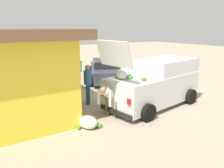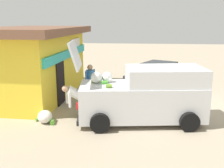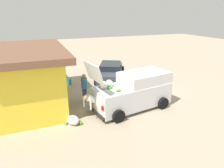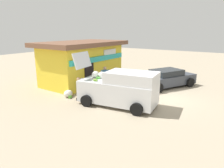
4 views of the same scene
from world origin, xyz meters
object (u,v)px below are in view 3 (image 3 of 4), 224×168
unloaded_banana_pile (73,120)px  paint_bucket (69,82)px  storefront_bar (29,76)px  delivery_van (134,91)px  customer_bending (91,102)px  parked_sedan (111,71)px  vendor_standing (84,86)px

unloaded_banana_pile → paint_bucket: bearing=-9.6°
storefront_bar → delivery_van: storefront_bar is taller
customer_bending → delivery_van: bearing=-87.4°
customer_bending → unloaded_banana_pile: (-0.38, 1.05, -0.63)m
parked_sedan → paint_bucket: 3.29m
storefront_bar → unloaded_banana_pile: (-3.26, -1.65, -1.46)m
parked_sedan → unloaded_banana_pile: 7.10m
parked_sedan → customer_bending: bearing=149.1°
delivery_van → customer_bending: (-0.11, 2.44, -0.14)m
storefront_bar → paint_bucket: 3.83m
delivery_van → paint_bucket: 5.80m
storefront_bar → unloaded_banana_pile: size_ratio=8.40×
delivery_van → paint_bucket: delivery_van is taller
parked_sedan → vendor_standing: (-3.43, 3.02, 0.37)m
vendor_standing → unloaded_banana_pile: bearing=152.0°
delivery_van → unloaded_banana_pile: bearing=98.0°
storefront_bar → unloaded_banana_pile: 3.94m
storefront_bar → vendor_standing: bearing=-109.3°
storefront_bar → unloaded_banana_pile: bearing=-153.1°
delivery_van → paint_bucket: bearing=26.1°
delivery_van → storefront_bar: bearing=61.7°
delivery_van → unloaded_banana_pile: delivery_van is taller
unloaded_banana_pile → parked_sedan: bearing=-36.6°
vendor_standing → paint_bucket: vendor_standing is taller
paint_bucket → parked_sedan: bearing=-89.4°
delivery_van → unloaded_banana_pile: size_ratio=5.61×
vendor_standing → customer_bending: (-1.88, 0.15, -0.17)m
unloaded_banana_pile → delivery_van: bearing=-82.0°
delivery_van → vendor_standing: bearing=52.3°
paint_bucket → storefront_bar: bearing=132.5°
vendor_standing → paint_bucket: 3.49m
storefront_bar → unloaded_banana_pile: storefront_bar is taller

